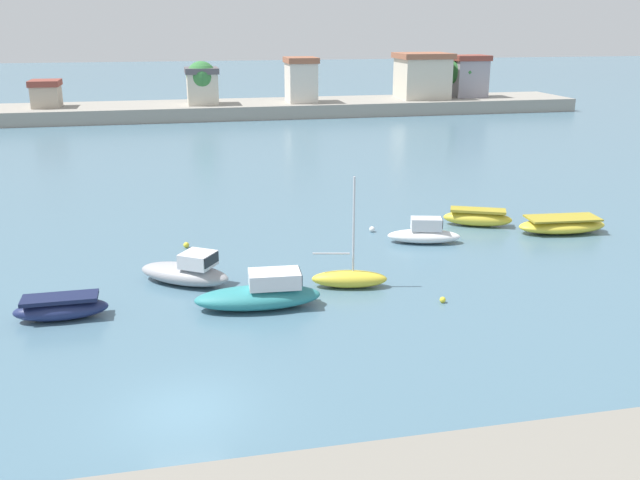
# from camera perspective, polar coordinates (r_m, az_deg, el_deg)

# --- Properties ---
(ground_plane) EXTENTS (400.00, 400.00, 0.00)m
(ground_plane) POSITION_cam_1_polar(r_m,az_deg,el_deg) (22.79, -11.01, -13.57)
(ground_plane) COLOR slate
(moored_boat_1) EXTENTS (3.73, 1.40, 0.99)m
(moored_boat_1) POSITION_cam_1_polar(r_m,az_deg,el_deg) (30.38, -20.40, -5.23)
(moored_boat_1) COLOR navy
(moored_boat_1) RESTS_ON ground
(moored_boat_2) EXTENTS (4.71, 3.93, 1.59)m
(moored_boat_2) POSITION_cam_1_polar(r_m,az_deg,el_deg) (32.72, -10.85, -2.57)
(moored_boat_2) COLOR #9E9EA3
(moored_boat_2) RESTS_ON ground
(moored_boat_3) EXTENTS (5.42, 2.13, 1.60)m
(moored_boat_3) POSITION_cam_1_polar(r_m,az_deg,el_deg) (29.61, -4.85, -4.44)
(moored_boat_3) COLOR teal
(moored_boat_3) RESTS_ON ground
(moored_boat_4) EXTENTS (3.58, 1.78, 5.15)m
(moored_boat_4) POSITION_cam_1_polar(r_m,az_deg,el_deg) (31.83, 2.41, -3.12)
(moored_boat_4) COLOR yellow
(moored_boat_4) RESTS_ON ground
(moored_boat_5) EXTENTS (4.17, 2.30, 1.40)m
(moored_boat_5) POSITION_cam_1_polar(r_m,az_deg,el_deg) (38.54, 8.52, 0.52)
(moored_boat_5) COLOR white
(moored_boat_5) RESTS_ON ground
(moored_boat_6) EXTENTS (4.15, 2.73, 1.03)m
(moored_boat_6) POSITION_cam_1_polar(r_m,az_deg,el_deg) (42.33, 12.74, 1.78)
(moored_boat_6) COLOR yellow
(moored_boat_6) RESTS_ON ground
(moored_boat_7) EXTENTS (5.26, 2.41, 0.93)m
(moored_boat_7) POSITION_cam_1_polar(r_m,az_deg,el_deg) (42.29, 19.15, 1.16)
(moored_boat_7) COLOR yellow
(moored_boat_7) RESTS_ON ground
(mooring_buoy_0) EXTENTS (0.26, 0.26, 0.26)m
(mooring_buoy_0) POSITION_cam_1_polar(r_m,az_deg,el_deg) (30.66, 9.99, -4.83)
(mooring_buoy_0) COLOR yellow
(mooring_buoy_0) RESTS_ON ground
(mooring_buoy_2) EXTENTS (0.31, 0.31, 0.31)m
(mooring_buoy_2) POSITION_cam_1_polar(r_m,az_deg,el_deg) (38.04, -10.87, -0.40)
(mooring_buoy_2) COLOR yellow
(mooring_buoy_2) RESTS_ON ground
(mooring_buoy_4) EXTENTS (0.32, 0.32, 0.32)m
(mooring_buoy_4) POSITION_cam_1_polar(r_m,az_deg,el_deg) (40.27, 4.27, 0.88)
(mooring_buoy_4) COLOR white
(mooring_buoy_4) RESTS_ON ground
(distant_shoreline) EXTENTS (106.85, 10.44, 7.58)m
(distant_shoreline) POSITION_cam_1_polar(r_m,az_deg,el_deg) (90.74, -8.48, 11.07)
(distant_shoreline) COLOR gray
(distant_shoreline) RESTS_ON ground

